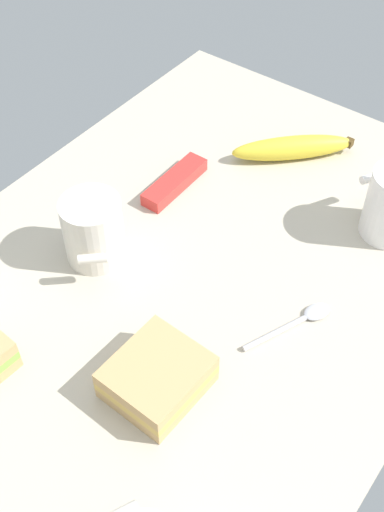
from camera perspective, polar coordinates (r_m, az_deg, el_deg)
The scene contains 6 objects.
tabletop at distance 86.32cm, azimuth 0.00°, elevation -1.78°, with size 90.00×64.00×2.00cm, color #BCB29E.
coffee_mug_black at distance 85.03cm, azimuth -8.68°, elevation 2.32°, with size 9.66×9.39×9.34cm.
sandwich_main at distance 73.56cm, azimuth -3.08°, elevation -10.56°, with size 10.76×9.75×4.40cm.
banana at distance 102.55cm, azimuth 8.84°, elevation 9.38°, with size 16.03×16.03×3.68cm.
spoon at distance 81.23cm, azimuth 9.51°, elevation -5.55°, with size 12.37×6.34×0.80cm.
snack_bar at distance 96.57cm, azimuth -1.52°, elevation 6.52°, with size 12.15×3.21×2.00cm, color red.
Camera 1 is at (44.67, 33.51, 66.81)cm, focal length 45.53 mm.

